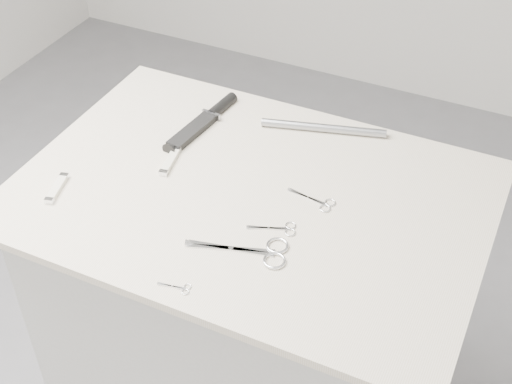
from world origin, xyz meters
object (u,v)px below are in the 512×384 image
at_px(large_shears, 260,251).
at_px(metal_rail, 323,128).
at_px(embroidery_scissors_b, 318,202).
at_px(tiny_scissors, 179,288).
at_px(plinth, 252,332).
at_px(pocket_knife_b, 57,188).
at_px(sheathed_knife, 206,119).
at_px(embroidery_scissors_a, 280,229).
at_px(pocket_knife_a, 170,161).

height_order(large_shears, metal_rail, metal_rail).
xyz_separation_m(embroidery_scissors_b, tiny_scissors, (-0.15, -0.33, -0.00)).
bearing_deg(plinth, embroidery_scissors_b, 12.17).
distance_m(plinth, large_shears, 0.51).
relative_size(plinth, pocket_knife_b, 9.31).
bearing_deg(large_shears, sheathed_knife, 115.30).
xyz_separation_m(embroidery_scissors_a, embroidery_scissors_b, (0.04, 0.11, 0.00)).
bearing_deg(pocket_knife_a, embroidery_scissors_a, -117.52).
bearing_deg(sheathed_knife, embroidery_scissors_b, -107.34).
distance_m(pocket_knife_a, pocket_knife_b, 0.25).
bearing_deg(plinth, metal_rail, 77.86).
distance_m(sheathed_knife, pocket_knife_a, 0.18).
height_order(tiny_scissors, pocket_knife_a, pocket_knife_a).
bearing_deg(pocket_knife_b, metal_rail, -59.40).
height_order(sheathed_knife, metal_rail, sheathed_knife).
height_order(large_shears, pocket_knife_a, pocket_knife_a).
relative_size(embroidery_scissors_b, pocket_knife_b, 1.12).
relative_size(plinth, metal_rail, 3.04).
distance_m(embroidery_scissors_b, metal_rail, 0.26).
relative_size(embroidery_scissors_a, sheathed_knife, 0.39).
xyz_separation_m(large_shears, embroidery_scissors_b, (0.05, 0.19, -0.00)).
distance_m(sheathed_knife, metal_rail, 0.28).
relative_size(tiny_scissors, pocket_knife_b, 0.66).
bearing_deg(metal_rail, embroidery_scissors_a, -83.07).
bearing_deg(embroidery_scissors_b, embroidery_scissors_a, -102.03).
height_order(embroidery_scissors_a, embroidery_scissors_b, same).
distance_m(embroidery_scissors_b, tiny_scissors, 0.36).
bearing_deg(pocket_knife_b, large_shears, -103.15).
relative_size(embroidery_scissors_b, metal_rail, 0.36).
distance_m(embroidery_scissors_b, sheathed_knife, 0.39).
height_order(embroidery_scissors_a, pocket_knife_a, pocket_knife_a).
bearing_deg(plinth, pocket_knife_b, -155.79).
height_order(embroidery_scissors_a, tiny_scissors, same).
distance_m(embroidery_scissors_b, pocket_knife_b, 0.56).
bearing_deg(metal_rail, pocket_knife_b, -134.51).
xyz_separation_m(pocket_knife_a, pocket_knife_b, (-0.17, -0.19, 0.00)).
xyz_separation_m(embroidery_scissors_a, tiny_scissors, (-0.10, -0.22, -0.00)).
bearing_deg(metal_rail, sheathed_knife, -162.65).
distance_m(sheathed_knife, pocket_knife_b, 0.40).
bearing_deg(embroidery_scissors_b, sheathed_knife, 163.77).
height_order(tiny_scissors, sheathed_knife, sheathed_knife).
relative_size(embroidery_scissors_b, pocket_knife_a, 1.06).
distance_m(large_shears, embroidery_scissors_a, 0.08).
distance_m(large_shears, pocket_knife_a, 0.35).
relative_size(large_shears, sheathed_knife, 0.80).
height_order(plinth, sheathed_knife, sheathed_knife).
bearing_deg(sheathed_knife, embroidery_scissors_a, -123.74).
relative_size(large_shears, embroidery_scissors_b, 1.86).
bearing_deg(sheathed_knife, tiny_scissors, -150.13).
relative_size(large_shears, tiny_scissors, 3.13).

